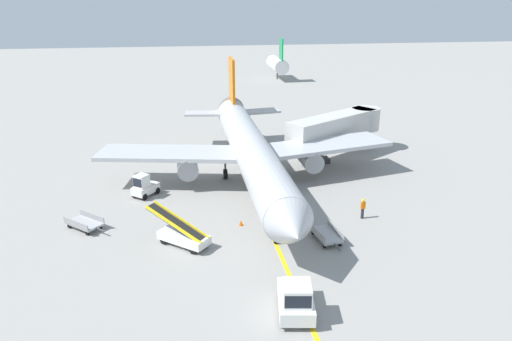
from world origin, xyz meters
TOP-DOWN VIEW (x-y plane):
  - ground_plane at (0.00, 0.00)m, footprint 300.00×300.00m
  - taxi_line_yellow at (0.28, 5.00)m, footprint 1.03×80.00m
  - airliner at (0.27, 12.97)m, footprint 28.61×35.23m
  - jet_bridge at (11.27, 19.29)m, footprint 12.21×8.90m
  - pushback_tug at (-0.17, -7.26)m, footprint 2.45×3.86m
  - baggage_tug_near_wing at (-9.47, 11.18)m, footprint 2.52×2.68m
  - belt_loader_forward_hold at (-6.27, 1.76)m, footprint 4.61×4.20m
  - baggage_cart_loaded at (4.06, 0.73)m, footprint 1.90×3.83m
  - baggage_cart_empty_trailing at (-13.64, 5.46)m, footprint 3.31×3.13m
  - ground_crew_marshaller at (7.99, 3.81)m, footprint 0.36×0.24m
  - safety_cone_nose_left at (-1.78, 4.11)m, footprint 0.36×0.36m
  - safety_cone_nose_right at (2.24, 16.40)m, footprint 0.36×0.36m
  - distant_aircraft_far_left at (15.13, 72.44)m, footprint 3.00×10.10m

SIDE VIEW (x-z plane):
  - ground_plane at x=0.00m, z-range 0.00..0.00m
  - taxi_line_yellow at x=0.28m, z-range 0.00..0.01m
  - safety_cone_nose_left at x=-1.78m, z-range 0.00..0.44m
  - safety_cone_nose_right at x=2.24m, z-range 0.00..0.44m
  - baggage_cart_loaded at x=4.06m, z-range 0.00..0.94m
  - baggage_cart_empty_trailing at x=-13.64m, z-range 0.00..0.94m
  - belt_loader_forward_hold at x=-6.27m, z-range -0.52..2.07m
  - ground_crew_marshaller at x=7.99m, z-range 0.06..1.76m
  - baggage_tug_near_wing at x=-9.47m, z-range -0.12..1.98m
  - pushback_tug at x=-0.17m, z-range -0.11..2.09m
  - distant_aircraft_far_left at x=15.13m, z-range -1.18..7.62m
  - airliner at x=0.27m, z-range -1.63..8.47m
  - jet_bridge at x=11.27m, z-range 1.12..5.97m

